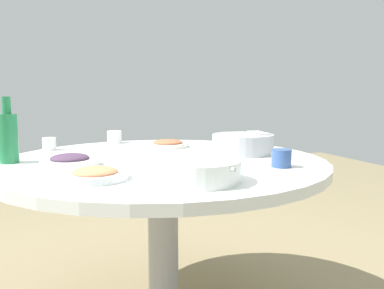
{
  "coord_description": "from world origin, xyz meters",
  "views": [
    {
      "loc": [
        -0.43,
        -1.55,
        1.02
      ],
      "look_at": [
        0.09,
        -0.11,
        0.82
      ],
      "focal_mm": 36.26,
      "sensor_mm": 36.0,
      "label": 1
    }
  ],
  "objects_px": {
    "round_dining_table": "(163,183)",
    "soup_bowl": "(197,171)",
    "dish_shrimp": "(95,174)",
    "dish_eggplant": "(70,161)",
    "tea_cup_near": "(49,144)",
    "tea_cup_side": "(281,158)",
    "rice_bowl": "(243,143)",
    "dish_tofu_braise": "(168,144)",
    "tea_cup_far": "(114,137)",
    "green_bottle": "(8,136)"
  },
  "relations": [
    {
      "from": "round_dining_table",
      "to": "soup_bowl",
      "type": "distance_m",
      "value": 0.47
    },
    {
      "from": "dish_shrimp",
      "to": "dish_eggplant",
      "type": "xyz_separation_m",
      "value": [
        -0.06,
        0.28,
        0.0
      ]
    },
    {
      "from": "tea_cup_near",
      "to": "round_dining_table",
      "type": "bearing_deg",
      "value": -43.85
    },
    {
      "from": "tea_cup_side",
      "to": "dish_shrimp",
      "type": "bearing_deg",
      "value": 178.43
    },
    {
      "from": "round_dining_table",
      "to": "rice_bowl",
      "type": "bearing_deg",
      "value": 2.42
    },
    {
      "from": "dish_tofu_braise",
      "to": "tea_cup_far",
      "type": "relative_size",
      "value": 2.64
    },
    {
      "from": "tea_cup_near",
      "to": "tea_cup_far",
      "type": "distance_m",
      "value": 0.37
    },
    {
      "from": "dish_tofu_braise",
      "to": "rice_bowl",
      "type": "bearing_deg",
      "value": -51.35
    },
    {
      "from": "dish_shrimp",
      "to": "tea_cup_far",
      "type": "bearing_deg",
      "value": 77.57
    },
    {
      "from": "round_dining_table",
      "to": "soup_bowl",
      "type": "height_order",
      "value": "soup_bowl"
    },
    {
      "from": "rice_bowl",
      "to": "dish_eggplant",
      "type": "bearing_deg",
      "value": -175.98
    },
    {
      "from": "dish_shrimp",
      "to": "tea_cup_near",
      "type": "relative_size",
      "value": 3.2
    },
    {
      "from": "soup_bowl",
      "to": "tea_cup_near",
      "type": "distance_m",
      "value": 0.98
    },
    {
      "from": "green_bottle",
      "to": "tea_cup_side",
      "type": "relative_size",
      "value": 3.53
    },
    {
      "from": "dish_tofu_braise",
      "to": "tea_cup_near",
      "type": "xyz_separation_m",
      "value": [
        -0.57,
        0.09,
        0.01
      ]
    },
    {
      "from": "rice_bowl",
      "to": "tea_cup_far",
      "type": "xyz_separation_m",
      "value": [
        -0.49,
        0.57,
        -0.01
      ]
    },
    {
      "from": "rice_bowl",
      "to": "dish_shrimp",
      "type": "xyz_separation_m",
      "value": [
        -0.69,
        -0.33,
        -0.03
      ]
    },
    {
      "from": "dish_shrimp",
      "to": "soup_bowl",
      "type": "bearing_deg",
      "value": -24.59
    },
    {
      "from": "soup_bowl",
      "to": "tea_cup_near",
      "type": "bearing_deg",
      "value": 116.29
    },
    {
      "from": "dish_shrimp",
      "to": "green_bottle",
      "type": "relative_size",
      "value": 0.79
    },
    {
      "from": "dish_eggplant",
      "to": "tea_cup_near",
      "type": "relative_size",
      "value": 3.38
    },
    {
      "from": "rice_bowl",
      "to": "tea_cup_far",
      "type": "distance_m",
      "value": 0.76
    },
    {
      "from": "tea_cup_far",
      "to": "green_bottle",
      "type": "bearing_deg",
      "value": -135.28
    },
    {
      "from": "tea_cup_near",
      "to": "dish_tofu_braise",
      "type": "bearing_deg",
      "value": -8.66
    },
    {
      "from": "tea_cup_far",
      "to": "tea_cup_near",
      "type": "bearing_deg",
      "value": -154.39
    },
    {
      "from": "green_bottle",
      "to": "dish_shrimp",
      "type": "bearing_deg",
      "value": -56.12
    },
    {
      "from": "round_dining_table",
      "to": "dish_shrimp",
      "type": "height_order",
      "value": "dish_shrimp"
    },
    {
      "from": "rice_bowl",
      "to": "dish_shrimp",
      "type": "height_order",
      "value": "rice_bowl"
    },
    {
      "from": "tea_cup_near",
      "to": "tea_cup_side",
      "type": "bearing_deg",
      "value": -43.16
    },
    {
      "from": "tea_cup_near",
      "to": "tea_cup_side",
      "type": "xyz_separation_m",
      "value": [
        0.81,
        -0.76,
        0.0
      ]
    },
    {
      "from": "dish_tofu_braise",
      "to": "tea_cup_far",
      "type": "xyz_separation_m",
      "value": [
        -0.23,
        0.25,
        0.02
      ]
    },
    {
      "from": "soup_bowl",
      "to": "dish_eggplant",
      "type": "bearing_deg",
      "value": 131.15
    },
    {
      "from": "round_dining_table",
      "to": "dish_shrimp",
      "type": "distance_m",
      "value": 0.46
    },
    {
      "from": "dish_shrimp",
      "to": "tea_cup_near",
      "type": "xyz_separation_m",
      "value": [
        -0.14,
        0.74,
        0.01
      ]
    },
    {
      "from": "round_dining_table",
      "to": "tea_cup_far",
      "type": "relative_size",
      "value": 17.36
    },
    {
      "from": "soup_bowl",
      "to": "tea_cup_side",
      "type": "distance_m",
      "value": 0.4
    },
    {
      "from": "rice_bowl",
      "to": "green_bottle",
      "type": "relative_size",
      "value": 1.07
    },
    {
      "from": "round_dining_table",
      "to": "dish_eggplant",
      "type": "height_order",
      "value": "dish_eggplant"
    },
    {
      "from": "dish_eggplant",
      "to": "tea_cup_side",
      "type": "distance_m",
      "value": 0.79
    },
    {
      "from": "dish_shrimp",
      "to": "tea_cup_side",
      "type": "bearing_deg",
      "value": -1.57
    },
    {
      "from": "dish_tofu_braise",
      "to": "dish_eggplant",
      "type": "xyz_separation_m",
      "value": [
        -0.5,
        -0.38,
        0.0
      ]
    },
    {
      "from": "soup_bowl",
      "to": "tea_cup_far",
      "type": "relative_size",
      "value": 3.57
    },
    {
      "from": "green_bottle",
      "to": "tea_cup_far",
      "type": "xyz_separation_m",
      "value": [
        0.48,
        0.48,
        -0.07
      ]
    },
    {
      "from": "soup_bowl",
      "to": "dish_tofu_braise",
      "type": "relative_size",
      "value": 1.35
    },
    {
      "from": "soup_bowl",
      "to": "dish_tofu_braise",
      "type": "bearing_deg",
      "value": 80.08
    },
    {
      "from": "tea_cup_near",
      "to": "tea_cup_side",
      "type": "height_order",
      "value": "tea_cup_side"
    },
    {
      "from": "rice_bowl",
      "to": "soup_bowl",
      "type": "bearing_deg",
      "value": -130.65
    },
    {
      "from": "dish_eggplant",
      "to": "dish_shrimp",
      "type": "bearing_deg",
      "value": -76.86
    },
    {
      "from": "soup_bowl",
      "to": "dish_tofu_braise",
      "type": "height_order",
      "value": "soup_bowl"
    },
    {
      "from": "soup_bowl",
      "to": "round_dining_table",
      "type": "bearing_deg",
      "value": 88.29
    }
  ]
}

